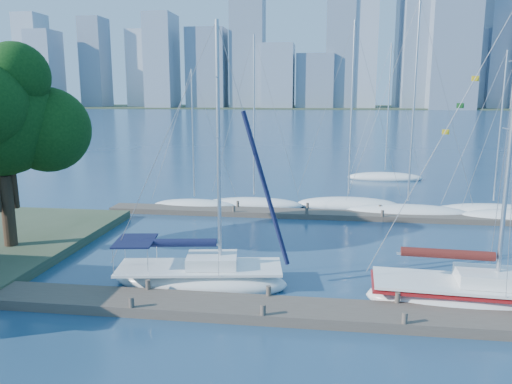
# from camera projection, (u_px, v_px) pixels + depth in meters

# --- Properties ---
(ground) EXTENTS (700.00, 700.00, 0.00)m
(ground) POSITION_uv_depth(u_px,v_px,m) (266.00, 315.00, 19.10)
(ground) COLOR navy
(ground) RESTS_ON ground
(near_dock) EXTENTS (26.00, 2.00, 0.40)m
(near_dock) POSITION_uv_depth(u_px,v_px,m) (266.00, 310.00, 19.06)
(near_dock) COLOR #4F433A
(near_dock) RESTS_ON ground
(far_dock) EXTENTS (30.00, 1.80, 0.36)m
(far_dock) POSITION_uv_depth(u_px,v_px,m) (322.00, 214.00, 34.36)
(far_dock) COLOR #4F433A
(far_dock) RESTS_ON ground
(far_shore) EXTENTS (800.00, 100.00, 1.50)m
(far_shore) POSITION_uv_depth(u_px,v_px,m) (322.00, 107.00, 330.28)
(far_shore) COLOR #38472D
(far_shore) RESTS_ON ground
(sailboat_navy) EXTENTS (7.99, 3.65, 11.78)m
(sailboat_navy) POSITION_uv_depth(u_px,v_px,m) (200.00, 265.00, 21.80)
(sailboat_navy) COLOR white
(sailboat_navy) RESTS_ON ground
(sailboat_maroon) EXTENTS (8.27, 3.16, 12.52)m
(sailboat_maroon) POSITION_uv_depth(u_px,v_px,m) (472.00, 282.00, 19.75)
(sailboat_maroon) COLOR white
(sailboat_maroon) RESTS_ON ground
(bg_boat_0) EXTENTS (6.50, 3.69, 10.39)m
(bg_boat_0) POSITION_uv_depth(u_px,v_px,m) (195.00, 205.00, 36.95)
(bg_boat_0) COLOR white
(bg_boat_0) RESTS_ON ground
(bg_boat_1) EXTENTS (7.60, 4.37, 12.79)m
(bg_boat_1) POSITION_uv_depth(u_px,v_px,m) (254.00, 204.00, 37.42)
(bg_boat_1) COLOR white
(bg_boat_1) RESTS_ON ground
(bg_boat_2) EXTENTS (7.75, 2.84, 13.78)m
(bg_boat_2) POSITION_uv_depth(u_px,v_px,m) (348.00, 204.00, 37.20)
(bg_boat_2) COLOR white
(bg_boat_2) RESTS_ON ground
(bg_boat_3) EXTENTS (8.56, 2.62, 14.77)m
(bg_boat_3) POSITION_uv_depth(u_px,v_px,m) (407.00, 212.00, 34.64)
(bg_boat_3) COLOR white
(bg_boat_3) RESTS_ON ground
(bg_boat_4) EXTENTS (8.38, 4.73, 11.55)m
(bg_boat_4) POSITION_uv_depth(u_px,v_px,m) (493.00, 211.00, 35.06)
(bg_boat_4) COLOR white
(bg_boat_4) RESTS_ON ground
(bg_boat_7) EXTENTS (7.61, 4.68, 13.45)m
(bg_boat_7) POSITION_uv_depth(u_px,v_px,m) (385.00, 177.00, 49.47)
(bg_boat_7) COLOR white
(bg_boat_7) RESTS_ON ground
(skyline) EXTENTS (502.08, 51.31, 112.26)m
(skyline) POSITION_uv_depth(u_px,v_px,m) (364.00, 48.00, 291.34)
(skyline) COLOR #8191A7
(skyline) RESTS_ON ground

